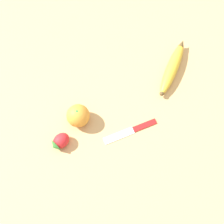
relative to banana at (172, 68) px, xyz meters
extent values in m
plane|color=tan|center=(-0.16, 0.01, -0.02)|extent=(3.00, 3.00, 0.00)
ellipsoid|color=gold|center=(0.00, 0.00, 0.00)|extent=(0.16, 0.17, 0.04)
cone|color=brown|center=(0.06, 0.07, 0.01)|extent=(0.03, 0.03, 0.03)
sphere|color=brown|center=(-0.07, -0.07, 0.00)|extent=(0.01, 0.01, 0.01)
sphere|color=orange|center=(-0.33, -0.06, 0.02)|extent=(0.07, 0.07, 0.07)
cylinder|color=#337A33|center=(-0.33, -0.06, 0.05)|extent=(0.01, 0.01, 0.00)
ellipsoid|color=red|center=(-0.40, -0.11, 0.00)|extent=(0.06, 0.06, 0.04)
cone|color=#337A33|center=(-0.42, -0.12, 0.00)|extent=(0.03, 0.04, 0.04)
cube|color=silver|center=(-0.24, -0.15, -0.02)|extent=(0.09, 0.03, 0.00)
cube|color=red|center=(-0.15, -0.14, -0.01)|extent=(0.07, 0.02, 0.01)
camera|label=1|loc=(-0.35, -0.40, 0.85)|focal=50.00mm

